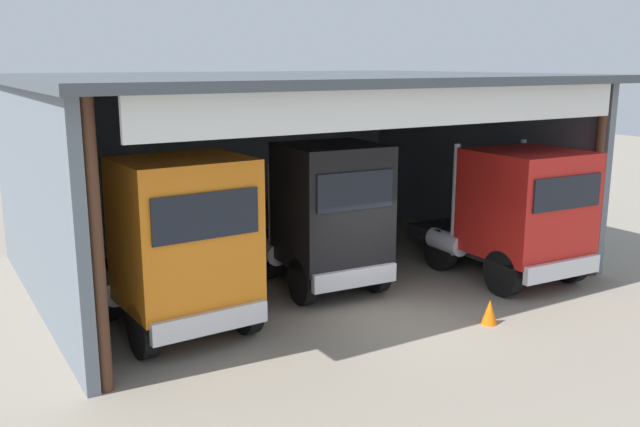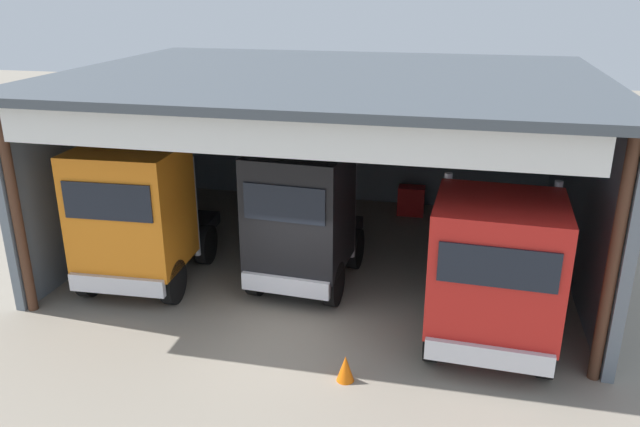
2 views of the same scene
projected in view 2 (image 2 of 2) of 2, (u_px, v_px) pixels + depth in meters
ground_plane at (285, 343)px, 13.92m from camera, size 80.00×80.00×0.00m
workshop_shed at (338, 124)px, 18.13m from camera, size 14.09×11.05×5.37m
truck_orange_yard_outside at (137, 216)px, 15.94m from camera, size 2.87×5.07×3.81m
truck_black_center_bay at (302, 218)px, 15.90m from camera, size 2.59×4.85×3.75m
truck_red_center_left_bay at (494, 269)px, 13.20m from camera, size 2.80×5.27×3.59m
oil_drum at (297, 196)px, 22.22m from camera, size 0.58×0.58×0.91m
tool_cart at (411, 201)px, 21.59m from camera, size 0.90×0.60×1.00m
traffic_cone at (345, 368)px, 12.53m from camera, size 0.36×0.36×0.56m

